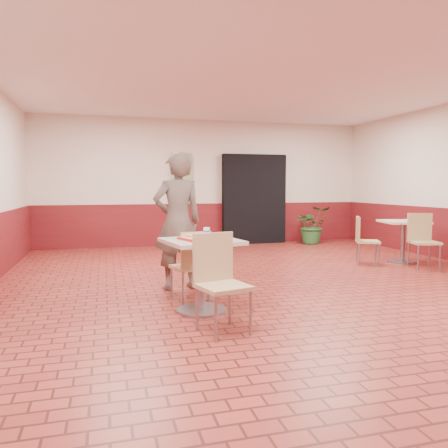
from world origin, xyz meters
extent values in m
cube|color=maroon|center=(0.00, 0.00, 0.00)|extent=(8.00, 10.00, 0.01)
cube|color=white|center=(0.00, 0.00, 3.00)|extent=(8.00, 10.00, 0.01)
cube|color=beige|center=(0.00, 5.00, 1.50)|extent=(8.00, 0.01, 3.00)
cube|color=#5E1216|center=(0.00, 4.98, 0.50)|extent=(8.00, 0.04, 1.00)
cube|color=black|center=(1.20, 4.88, 1.10)|extent=(1.60, 0.22, 2.20)
cube|color=gray|center=(-0.60, 4.94, 1.60)|extent=(0.50, 0.03, 1.20)
cube|color=#B9A795|center=(-1.34, -0.60, 0.81)|extent=(0.78, 0.78, 0.04)
cylinder|color=gray|center=(-1.34, -0.60, 0.39)|extent=(0.09, 0.09, 0.78)
cylinder|color=gray|center=(-1.34, -0.60, 0.02)|extent=(0.57, 0.57, 0.03)
cube|color=tan|center=(-1.29, -1.37, 0.46)|extent=(0.55, 0.55, 0.04)
cube|color=tan|center=(-1.34, -1.18, 0.72)|extent=(0.44, 0.15, 0.49)
cylinder|color=gray|center=(-1.42, -1.60, 0.22)|extent=(0.03, 0.03, 0.43)
cylinder|color=gray|center=(-1.05, -1.50, 0.22)|extent=(0.03, 0.03, 0.43)
cylinder|color=gray|center=(-1.52, -1.24, 0.22)|extent=(0.03, 0.03, 0.43)
cylinder|color=gray|center=(-1.15, -1.14, 0.22)|extent=(0.03, 0.03, 0.43)
cube|color=tan|center=(-1.37, -0.06, 0.41)|extent=(0.49, 0.49, 0.04)
cube|color=tan|center=(-1.32, -0.24, 0.65)|extent=(0.40, 0.13, 0.44)
cylinder|color=gray|center=(-1.24, 0.15, 0.20)|extent=(0.03, 0.03, 0.39)
cylinder|color=gray|center=(-1.58, 0.06, 0.20)|extent=(0.03, 0.03, 0.39)
cylinder|color=gray|center=(-1.16, -0.18, 0.20)|extent=(0.03, 0.03, 0.39)
cylinder|color=gray|center=(-1.49, -0.27, 0.20)|extent=(0.03, 0.03, 0.39)
imported|color=brown|center=(-1.41, 0.56, 0.94)|extent=(0.75, 0.55, 1.89)
cube|color=#B10D17|center=(-1.34, -0.60, 0.84)|extent=(0.44, 0.34, 0.02)
cube|color=#E18585|center=(-1.34, -0.60, 0.85)|extent=(0.39, 0.29, 0.00)
torus|color=gold|center=(-1.45, -0.54, 0.87)|extent=(0.11, 0.11, 0.03)
ellipsoid|color=#C47639|center=(-1.25, -0.68, 0.88)|extent=(0.16, 0.09, 0.04)
cube|color=white|center=(-1.25, -0.68, 0.90)|extent=(0.14, 0.07, 0.01)
ellipsoid|color=#A17916|center=(-1.31, -0.67, 0.87)|extent=(0.04, 0.04, 0.02)
cylinder|color=white|center=(-1.25, -0.48, 0.90)|extent=(0.07, 0.07, 0.09)
cylinder|color=blue|center=(-1.25, -0.48, 0.91)|extent=(0.08, 0.08, 0.02)
cube|color=beige|center=(2.99, 1.56, 0.76)|extent=(0.74, 0.74, 0.04)
cylinder|color=gray|center=(2.99, 1.56, 0.37)|extent=(0.08, 0.08, 0.74)
cylinder|color=gray|center=(2.99, 1.56, 0.02)|extent=(0.53, 0.53, 0.03)
cube|color=tan|center=(2.26, 1.59, 0.41)|extent=(0.53, 0.53, 0.04)
cube|color=tan|center=(2.10, 1.67, 0.65)|extent=(0.19, 0.37, 0.44)
cylinder|color=gray|center=(2.35, 1.36, 0.19)|extent=(0.03, 0.03, 0.39)
cylinder|color=gray|center=(2.49, 1.67, 0.19)|extent=(0.03, 0.03, 0.39)
cylinder|color=gray|center=(2.04, 1.51, 0.19)|extent=(0.03, 0.03, 0.39)
cylinder|color=gray|center=(2.18, 1.82, 0.19)|extent=(0.03, 0.03, 0.39)
cube|color=tan|center=(2.96, 0.96, 0.45)|extent=(0.53, 0.53, 0.04)
cube|color=tan|center=(3.01, 1.15, 0.71)|extent=(0.43, 0.14, 0.48)
cylinder|color=gray|center=(2.74, 0.83, 0.21)|extent=(0.03, 0.03, 0.43)
cylinder|color=gray|center=(3.10, 0.74, 0.21)|extent=(0.03, 0.03, 0.43)
cylinder|color=gray|center=(2.83, 1.19, 0.21)|extent=(0.03, 0.03, 0.43)
cylinder|color=gray|center=(3.19, 1.10, 0.21)|extent=(0.03, 0.03, 0.43)
imported|color=#26602A|center=(2.57, 4.40, 0.47)|extent=(0.98, 0.89, 0.93)
camera|label=1|loc=(-2.37, -5.36, 1.43)|focal=35.00mm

